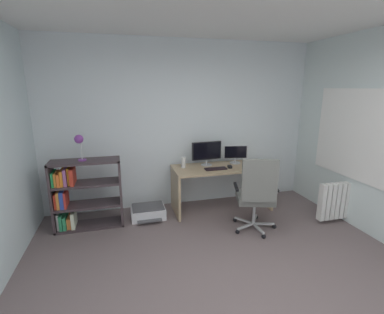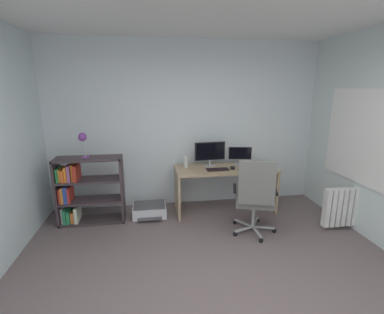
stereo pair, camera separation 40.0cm
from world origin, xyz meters
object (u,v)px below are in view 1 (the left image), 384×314
at_px(computer_mouse, 230,167).
at_px(printer, 148,212).
at_px(desk, 222,177).
at_px(desk_lamp, 79,142).
at_px(keyboard, 216,169).
at_px(office_chair, 257,192).
at_px(desktop_speaker, 183,163).
at_px(bookshelf, 79,195).
at_px(monitor_secondary, 235,153).
at_px(radiator, 341,200).
at_px(monitor_main, 207,152).

bearing_deg(computer_mouse, printer, -171.43).
distance_m(desk, desk_lamp, 2.22).
xyz_separation_m(keyboard, office_chair, (0.33, -0.73, -0.15)).
bearing_deg(desktop_speaker, bookshelf, -173.07).
relative_size(desk, computer_mouse, 15.81).
bearing_deg(printer, office_chair, -30.21).
xyz_separation_m(desktop_speaker, printer, (-0.60, -0.14, -0.72)).
height_order(monitor_secondary, radiator, monitor_secondary).
distance_m(monitor_main, bookshelf, 2.02).
relative_size(bookshelf, desk_lamp, 2.77).
distance_m(desktop_speaker, office_chair, 1.26).
bearing_deg(office_chair, printer, 149.79).
bearing_deg(radiator, bookshelf, 168.02).
bearing_deg(printer, desk_lamp, -176.58).
xyz_separation_m(desktop_speaker, office_chair, (0.80, -0.95, -0.22)).
bearing_deg(radiator, desk, 150.30).
bearing_deg(monitor_main, bookshelf, -173.10).
bearing_deg(printer, monitor_secondary, 6.99).
bearing_deg(bookshelf, monitor_secondary, 5.50).
height_order(computer_mouse, desk_lamp, desk_lamp).
relative_size(desk, bookshelf, 1.60).
bearing_deg(office_chair, desk, 101.70).
bearing_deg(desk, printer, -177.98).
distance_m(monitor_secondary, desktop_speaker, 0.91).
xyz_separation_m(computer_mouse, office_chair, (0.09, -0.76, -0.16)).
distance_m(monitor_main, desktop_speaker, 0.43).
xyz_separation_m(monitor_secondary, radiator, (1.27, -1.03, -0.56)).
height_order(monitor_main, bookshelf, monitor_main).
relative_size(office_chair, desk_lamp, 3.03).
bearing_deg(keyboard, office_chair, -65.52).
bearing_deg(radiator, office_chair, 178.73).
relative_size(monitor_main, radiator, 0.69).
bearing_deg(monitor_main, computer_mouse, -37.29).
bearing_deg(bookshelf, keyboard, -0.87).
distance_m(monitor_main, monitor_secondary, 0.51).
relative_size(desktop_speaker, desk_lamp, 0.47).
bearing_deg(monitor_main, monitor_secondary, 0.02).
distance_m(monitor_secondary, computer_mouse, 0.34).
relative_size(office_chair, radiator, 1.50).
xyz_separation_m(bookshelf, desk_lamp, (0.07, -0.00, 0.76)).
relative_size(keyboard, printer, 0.66).
bearing_deg(keyboard, computer_mouse, 6.47).
xyz_separation_m(computer_mouse, desktop_speaker, (-0.71, 0.19, 0.07)).
bearing_deg(monitor_secondary, monitor_main, -179.98).
relative_size(computer_mouse, office_chair, 0.09).
xyz_separation_m(desktop_speaker, bookshelf, (-1.55, -0.19, -0.32)).
height_order(desk, monitor_main, monitor_main).
bearing_deg(office_chair, bookshelf, 162.07).
xyz_separation_m(monitor_secondary, printer, (-1.50, -0.18, -0.80)).
height_order(monitor_main, computer_mouse, monitor_main).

